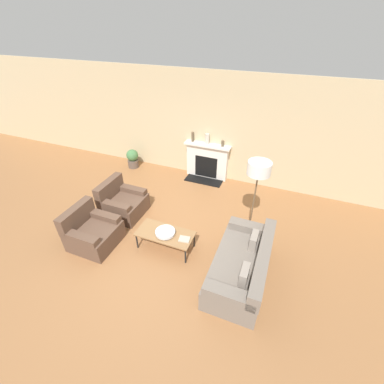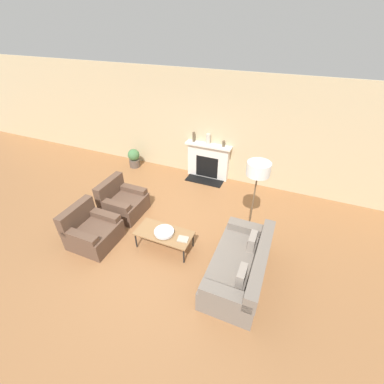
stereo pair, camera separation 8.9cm
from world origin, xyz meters
The scene contains 14 objects.
ground_plane centered at (0.00, 0.00, 0.00)m, with size 18.00×18.00×0.00m, color #99663D.
wall_back centered at (0.00, 3.11, 1.45)m, with size 18.00×0.06×2.90m.
fireplace centered at (0.24, 2.96, 0.50)m, with size 1.31×0.59×1.03m.
couch centered at (1.98, -0.17, 0.29)m, with size 0.91×1.81×0.75m.
armchair_near centered at (-1.07, -0.46, 0.29)m, with size 0.88×0.87×0.83m.
armchair_far centered at (-1.07, 0.61, 0.29)m, with size 0.88×0.87×0.83m.
coffee_table centered at (0.38, -0.02, 0.36)m, with size 1.14×0.54×0.39m.
bowl centered at (0.40, -0.04, 0.43)m, with size 0.39×0.39×0.08m.
book centered at (0.81, -0.05, 0.40)m, with size 0.23×0.19×0.02m.
floor_lamp centered at (1.88, 0.99, 1.52)m, with size 0.44×0.44×1.77m.
mantel_vase_left centered at (-0.21, 2.98, 1.17)m, with size 0.07×0.07×0.28m.
mantel_vase_center_left centered at (0.21, 2.98, 1.18)m, with size 0.12×0.12×0.29m.
mantel_vase_center_right centered at (0.65, 2.98, 1.11)m, with size 0.08×0.08×0.16m.
potted_plant centered at (-2.09, 2.67, 0.30)m, with size 0.36×0.36×0.58m.
Camera 1 is at (2.25, -3.29, 3.94)m, focal length 24.00 mm.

